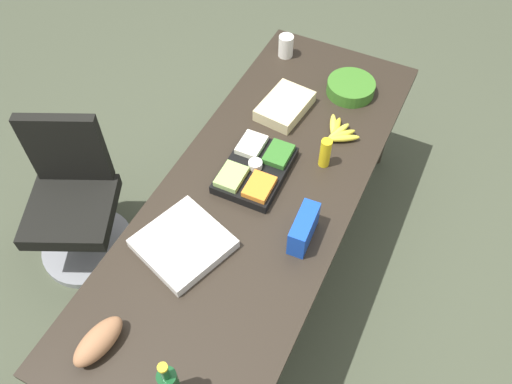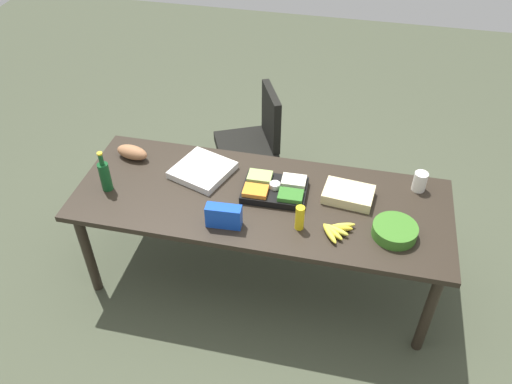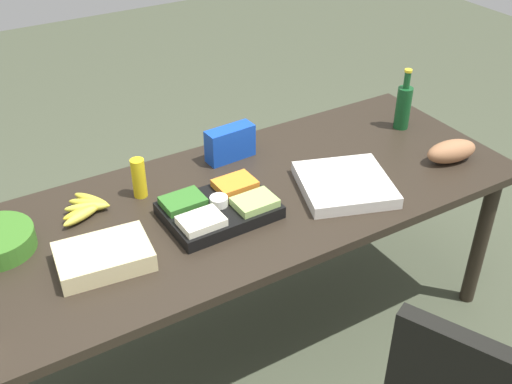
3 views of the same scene
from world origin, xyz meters
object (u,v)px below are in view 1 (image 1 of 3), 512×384
(mustard_bottle, at_px, (325,153))
(banana_bunch, at_px, (338,132))
(office_chair, at_px, (76,209))
(chip_bag_blue, at_px, (304,229))
(wine_bottle, at_px, (170,384))
(salad_bowl, at_px, (351,88))
(mayo_jar, at_px, (286,46))
(pizza_box, at_px, (183,244))
(veggie_tray, at_px, (255,169))
(conference_table, at_px, (260,198))
(bread_loaf, at_px, (98,341))
(sheet_cake, at_px, (285,106))

(mustard_bottle, bearing_deg, banana_bunch, 1.40)
(office_chair, xyz_separation_m, chip_bag_blue, (0.13, -1.34, 0.50))
(wine_bottle, distance_m, salad_bowl, 1.89)
(wine_bottle, height_order, mayo_jar, wine_bottle)
(mustard_bottle, bearing_deg, wine_bottle, 176.10)
(pizza_box, xyz_separation_m, salad_bowl, (1.31, -0.33, 0.01))
(veggie_tray, bearing_deg, wine_bottle, -169.88)
(salad_bowl, bearing_deg, pizza_box, 166.02)
(conference_table, height_order, mayo_jar, mayo_jar)
(chip_bag_blue, relative_size, bread_loaf, 0.92)
(mayo_jar, relative_size, sheet_cake, 0.42)
(chip_bag_blue, bearing_deg, wine_bottle, 169.02)
(mayo_jar, bearing_deg, bread_loaf, -177.46)
(wine_bottle, bearing_deg, chip_bag_blue, -10.98)
(office_chair, height_order, pizza_box, office_chair)
(mustard_bottle, bearing_deg, chip_bag_blue, -170.54)
(conference_table, bearing_deg, mustard_bottle, -37.47)
(wine_bottle, relative_size, banana_bunch, 1.40)
(sheet_cake, bearing_deg, mayo_jar, 23.45)
(mustard_bottle, distance_m, salad_bowl, 0.58)
(mustard_bottle, xyz_separation_m, mayo_jar, (0.72, 0.54, -0.02))
(pizza_box, xyz_separation_m, sheet_cake, (1.01, -0.05, 0.01))
(banana_bunch, bearing_deg, veggie_tray, 147.09)
(mayo_jar, bearing_deg, conference_table, -162.74)
(banana_bunch, bearing_deg, chip_bag_blue, -173.17)
(pizza_box, bearing_deg, conference_table, -1.15)
(office_chair, distance_m, pizza_box, 0.99)
(salad_bowl, height_order, sheet_cake, salad_bowl)
(conference_table, relative_size, salad_bowl, 9.08)
(conference_table, xyz_separation_m, banana_bunch, (0.51, -0.22, 0.10))
(veggie_tray, height_order, sheet_cake, veggie_tray)
(banana_bunch, xyz_separation_m, salad_bowl, (0.35, 0.06, 0.01))
(banana_bunch, bearing_deg, bread_loaf, 163.70)
(office_chair, relative_size, mustard_bottle, 5.51)
(pizza_box, xyz_separation_m, banana_bunch, (0.96, -0.38, -0.00))
(banana_bunch, bearing_deg, wine_bottle, 176.87)
(conference_table, distance_m, salad_bowl, 0.88)
(bread_loaf, bearing_deg, banana_bunch, -16.30)
(conference_table, relative_size, mayo_jar, 18.20)
(salad_bowl, relative_size, sheet_cake, 0.85)
(conference_table, xyz_separation_m, pizza_box, (-0.45, 0.17, 0.10))
(banana_bunch, height_order, sheet_cake, sheet_cake)
(mayo_jar, height_order, bread_loaf, mayo_jar)
(office_chair, height_order, bread_loaf, office_chair)
(bread_loaf, bearing_deg, veggie_tray, -8.47)
(pizza_box, xyz_separation_m, chip_bag_blue, (0.28, -0.47, 0.05))
(wine_bottle, height_order, bread_loaf, wine_bottle)
(wine_bottle, xyz_separation_m, mayo_jar, (2.04, 0.45, -0.05))
(salad_bowl, bearing_deg, banana_bunch, -170.74)
(wine_bottle, relative_size, chip_bag_blue, 1.36)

